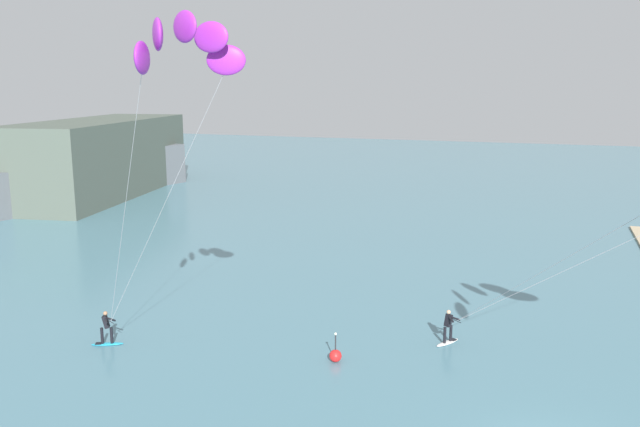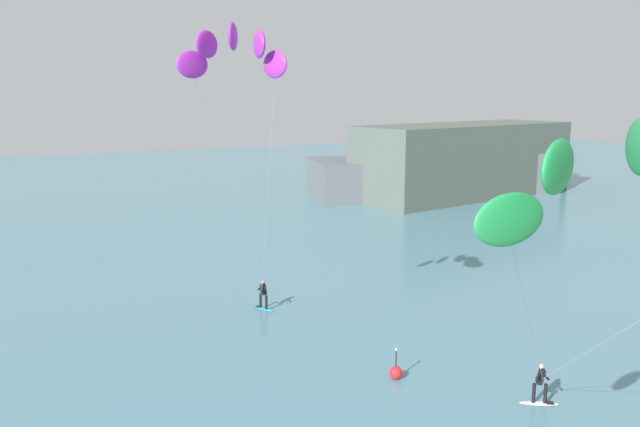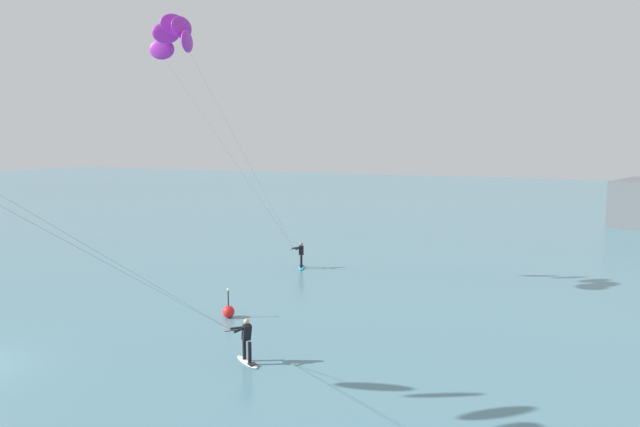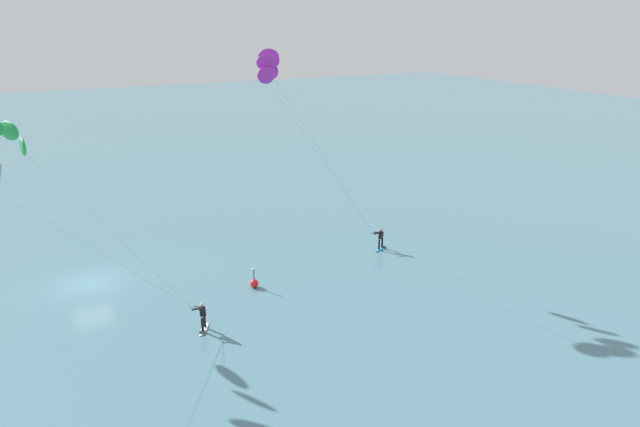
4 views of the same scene
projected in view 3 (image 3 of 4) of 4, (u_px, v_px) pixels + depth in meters
The scene contains 2 objects.
kitesurfer_mid_water at pixel (181, 48), 31.75m from camera, with size 6.59×9.44×14.72m.
marker_buoy at pixel (228, 311), 27.39m from camera, with size 0.56×0.56×1.38m.
Camera 3 is at (20.51, -12.81, 8.16)m, focal length 33.45 mm.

